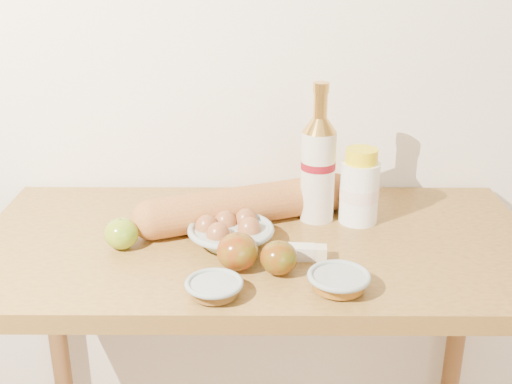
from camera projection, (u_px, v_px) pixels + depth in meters
back_wall at (257, 27)px, 1.53m from camera, size 3.50×0.02×2.60m
table at (256, 289)px, 1.42m from camera, size 1.20×0.60×0.90m
bourbon_bottle at (318, 166)px, 1.43m from camera, size 0.10×0.10×0.32m
cream_bottle at (360, 188)px, 1.43m from camera, size 0.10×0.10×0.17m
egg_bowl at (230, 233)px, 1.34m from camera, size 0.24×0.24×0.06m
baguette at (248, 205)px, 1.44m from camera, size 0.52×0.28×0.09m
apple_yellowgreen at (121, 234)px, 1.32m from camera, size 0.09×0.09×0.07m
apple_redgreen_front at (237, 252)px, 1.24m from camera, size 0.11×0.11×0.07m
apple_redgreen_right at (279, 258)px, 1.22m from camera, size 0.09×0.09×0.07m
sugar_bowl at (214, 288)px, 1.15m from camera, size 0.12×0.12×0.03m
syrup_bowl at (339, 281)px, 1.17m from camera, size 0.14×0.14×0.03m
butter_stick at (301, 252)px, 1.29m from camera, size 0.10×0.03×0.03m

